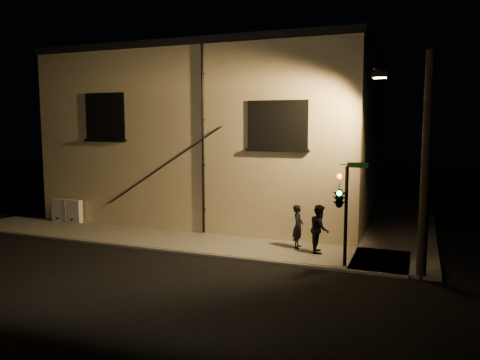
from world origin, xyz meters
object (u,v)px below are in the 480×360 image
at_px(pedestrian_b, 320,229).
at_px(streetlamp_pole, 423,160).
at_px(pedestrian_a, 298,226).
at_px(traffic_signal, 340,196).
at_px(utility_cabinet, 67,211).

bearing_deg(pedestrian_b, streetlamp_pole, -124.02).
bearing_deg(pedestrian_a, pedestrian_b, -114.48).
relative_size(pedestrian_a, pedestrian_b, 0.93).
distance_m(pedestrian_b, traffic_signal, 2.30).
bearing_deg(traffic_signal, utility_cabinet, 169.81).
xyz_separation_m(utility_cabinet, pedestrian_b, (13.02, -1.06, 0.36)).
height_order(utility_cabinet, streetlamp_pole, streetlamp_pole).
relative_size(utility_cabinet, pedestrian_b, 0.93).
distance_m(traffic_signal, streetlamp_pole, 2.92).
xyz_separation_m(pedestrian_a, pedestrian_b, (0.94, -0.38, 0.06)).
height_order(utility_cabinet, pedestrian_a, pedestrian_a).
bearing_deg(streetlamp_pole, pedestrian_a, 158.05).
distance_m(utility_cabinet, pedestrian_b, 13.07).
xyz_separation_m(pedestrian_b, streetlamp_pole, (3.56, -1.43, 2.82)).
relative_size(pedestrian_a, traffic_signal, 0.48).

